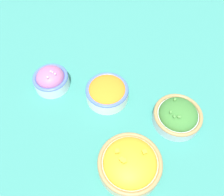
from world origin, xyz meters
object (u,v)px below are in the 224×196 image
Objects in this scene: bowl_red_onion at (51,79)px; bowl_squash at (130,163)px; bowl_broccoli at (178,116)px; bowl_carrots at (107,92)px.

bowl_red_onion is 0.66× the size of bowl_squash.
bowl_broccoli is at bearing -142.76° from bowl_red_onion.
bowl_red_onion is 0.37m from bowl_squash.
bowl_carrots is 0.92× the size of bowl_broccoli.
bowl_squash is at bearing 100.43° from bowl_broccoli.
bowl_red_onion is at bearing 37.24° from bowl_broccoli.
bowl_carrots is 0.24m from bowl_squash.
bowl_carrots is 0.19m from bowl_red_onion.
bowl_carrots is at bearing -18.22° from bowl_squash.
bowl_red_onion reaches higher than bowl_carrots.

